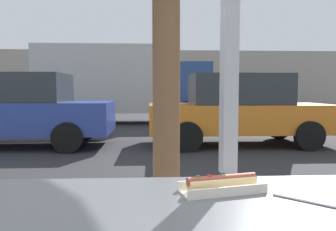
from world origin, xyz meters
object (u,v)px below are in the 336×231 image
object	(u,v)px
hotdog_tray_near	(222,184)
parked_car_orange	(238,109)
box_truck	(121,82)
parked_car_blue	(18,110)

from	to	relation	value
hotdog_tray_near	parked_car_orange	bearing A→B (deg)	74.57
parked_car_orange	box_truck	size ratio (longest dim) A/B	0.64
hotdog_tray_near	parked_car_orange	world-z (taller)	parked_car_orange
parked_car_blue	box_truck	xyz separation A→B (m)	(1.87, 5.43, 0.76)
hotdog_tray_near	box_truck	distance (m)	12.25
parked_car_blue	box_truck	size ratio (longest dim) A/B	0.64
parked_car_blue	box_truck	bearing A→B (deg)	70.96
parked_car_blue	hotdog_tray_near	bearing A→B (deg)	-64.15
hotdog_tray_near	parked_car_blue	world-z (taller)	parked_car_blue
parked_car_blue	parked_car_orange	world-z (taller)	parked_car_blue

